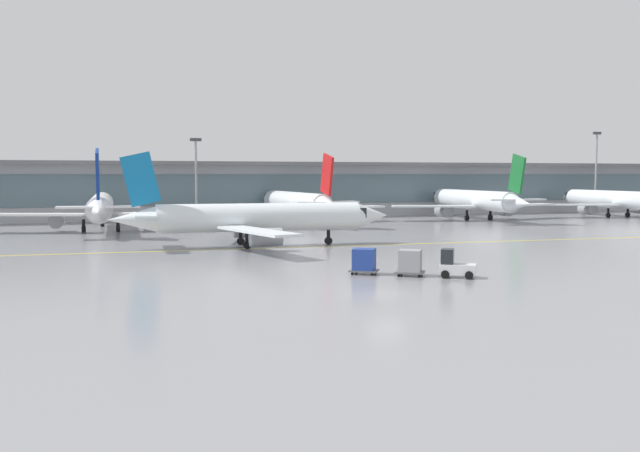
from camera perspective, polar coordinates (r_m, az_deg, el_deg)
ground_plane at (r=45.00m, az=5.34°, el=-5.49°), size 400.00×400.00×0.00m
taxiway_centreline_stripe at (r=72.24m, az=-4.45°, el=-1.80°), size 109.83×6.85×0.01m
terminal_concourse at (r=121.72m, az=-10.47°, el=2.92°), size 226.68×11.00×9.60m
gate_airplane_2 at (r=97.76m, az=-17.28°, el=1.46°), size 29.61×31.87×10.56m
gate_airplane_3 at (r=107.89m, az=-1.92°, el=1.87°), size 29.22×31.42×10.41m
gate_airplane_4 at (r=119.19m, az=12.36°, el=2.02°), size 29.62×31.86×10.56m
gate_airplane_5 at (r=134.52m, az=22.57°, el=1.97°), size 28.12×30.25×10.02m
taxiing_regional_jet at (r=73.85m, az=-5.15°, el=0.62°), size 29.64×27.53×9.82m
baggage_tug at (r=52.63m, az=10.82°, el=-3.14°), size 2.94×2.63×2.10m
cargo_dolly_lead at (r=52.92m, az=7.29°, el=-2.89°), size 2.64×2.50×1.94m
cargo_dolly_trailing at (r=53.48m, az=3.58°, el=-2.79°), size 2.64×2.50×1.94m
apron_light_mast_1 at (r=113.14m, az=-9.97°, el=4.02°), size 1.80×0.36×13.17m
apron_light_mast_2 at (r=145.37m, az=21.39°, el=4.30°), size 1.80×0.36×15.55m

